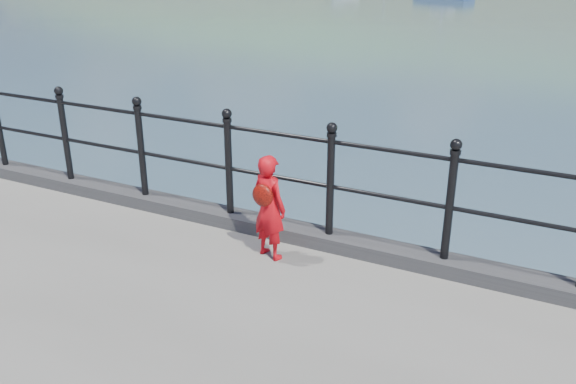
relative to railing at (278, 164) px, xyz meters
The scene contains 4 objects.
ground 1.83m from the railing, 90.00° to the left, with size 600.00×600.00×0.00m, color #2D4251.
kerb 0.75m from the railing, 140.53° to the right, with size 60.00×0.30×0.15m, color #28282B.
railing is the anchor object (origin of this frame).
child 0.56m from the railing, 72.62° to the right, with size 0.45×0.37×1.08m.
Camera 1 is at (2.76, -5.46, 3.96)m, focal length 38.00 mm.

